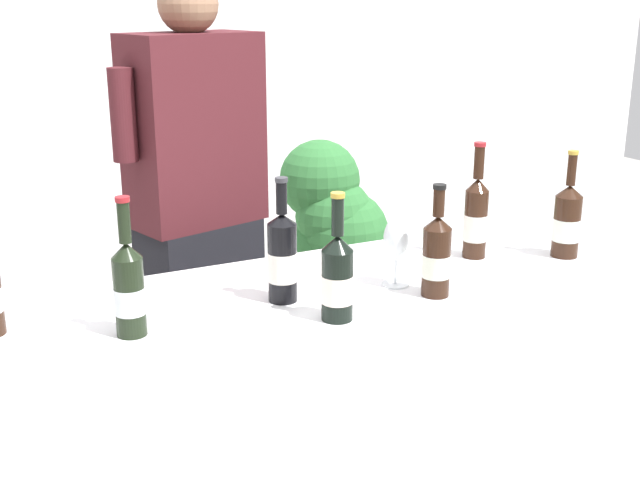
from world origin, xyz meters
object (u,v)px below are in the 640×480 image
(person_server, at_px, (199,244))
(potted_shrub, at_px, (333,241))
(wine_bottle_1, at_px, (337,277))
(wine_bottle_5, at_px, (476,217))
(wine_bottle_3, at_px, (567,221))
(wine_bottle_2, at_px, (129,288))
(wine_glass, at_px, (397,241))
(wine_bottle_6, at_px, (282,257))
(wine_bottle_0, at_px, (437,255))

(person_server, bearing_deg, potted_shrub, 31.02)
(potted_shrub, bearing_deg, wine_bottle_1, -117.17)
(wine_bottle_5, bearing_deg, potted_shrub, 85.19)
(wine_bottle_3, xyz_separation_m, wine_bottle_5, (-0.26, 0.12, 0.02))
(wine_bottle_1, xyz_separation_m, wine_bottle_2, (-0.49, 0.14, 0.01))
(wine_bottle_1, bearing_deg, wine_bottle_3, 8.54)
(wine_bottle_2, distance_m, wine_bottle_5, 1.11)
(wine_glass, relative_size, potted_shrub, 0.18)
(wine_glass, height_order, person_server, person_server)
(wine_bottle_2, distance_m, person_server, 0.91)
(wine_bottle_6, distance_m, potted_shrub, 1.50)
(wine_bottle_6, bearing_deg, person_server, 89.26)
(wine_bottle_1, height_order, wine_bottle_6, wine_bottle_6)
(wine_bottle_2, height_order, wine_bottle_3, wine_bottle_2)
(wine_bottle_1, bearing_deg, wine_bottle_5, 22.27)
(wine_bottle_6, bearing_deg, wine_bottle_3, -2.87)
(wine_bottle_0, xyz_separation_m, wine_bottle_2, (-0.81, 0.11, 0.01))
(wine_bottle_0, distance_m, person_server, 0.99)
(wine_bottle_0, height_order, wine_bottle_2, wine_bottle_2)
(potted_shrub, bearing_deg, wine_bottle_5, -94.81)
(wine_bottle_2, height_order, person_server, person_server)
(wine_bottle_1, xyz_separation_m, wine_bottle_6, (-0.07, 0.18, 0.01))
(wine_bottle_2, relative_size, wine_glass, 1.73)
(person_server, bearing_deg, wine_bottle_5, -44.72)
(potted_shrub, bearing_deg, wine_bottle_2, -133.80)
(wine_bottle_2, bearing_deg, wine_bottle_5, 6.00)
(wine_bottle_0, relative_size, wine_bottle_5, 0.86)
(wine_bottle_0, distance_m, wine_bottle_6, 0.42)
(wine_bottle_5, bearing_deg, wine_bottle_3, -25.18)
(wine_bottle_1, distance_m, wine_bottle_3, 0.89)
(wine_bottle_1, height_order, wine_bottle_2, wine_bottle_2)
(wine_bottle_1, xyz_separation_m, wine_bottle_3, (0.88, 0.13, 0.00))
(wine_bottle_5, height_order, wine_bottle_6, wine_bottle_5)
(wine_bottle_2, xyz_separation_m, wine_bottle_3, (1.36, -0.01, -0.01))
(wine_bottle_1, bearing_deg, wine_bottle_6, 111.38)
(potted_shrub, bearing_deg, wine_bottle_3, -82.63)
(person_server, xyz_separation_m, potted_shrub, (0.77, 0.47, -0.22))
(wine_bottle_0, bearing_deg, wine_glass, 115.58)
(wine_bottle_3, height_order, wine_glass, wine_bottle_3)
(wine_bottle_5, height_order, person_server, person_server)
(wine_bottle_5, distance_m, potted_shrub, 1.21)
(wine_bottle_3, height_order, wine_bottle_6, wine_bottle_6)
(wine_bottle_2, height_order, wine_bottle_5, wine_bottle_5)
(wine_bottle_1, height_order, potted_shrub, wine_bottle_1)
(person_server, bearing_deg, wine_bottle_0, -67.06)
(wine_bottle_0, relative_size, wine_bottle_3, 0.92)
(wine_bottle_3, xyz_separation_m, person_server, (-0.94, 0.79, -0.17))
(wine_bottle_5, relative_size, wine_glass, 1.83)
(wine_bottle_0, relative_size, person_server, 0.18)
(potted_shrub, bearing_deg, person_server, -148.98)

